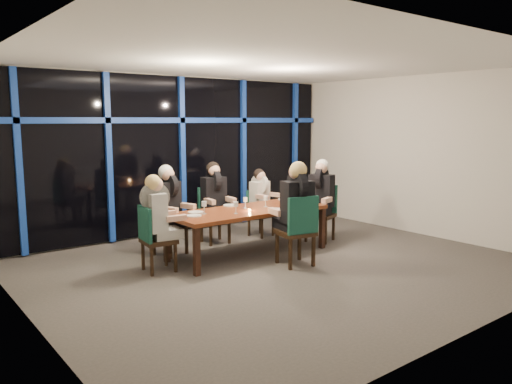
% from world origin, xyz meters
% --- Properties ---
extents(room, '(7.04, 7.00, 3.02)m').
position_xyz_m(room, '(0.00, 0.00, 2.02)').
color(room, '#514B47').
rests_on(room, ground).
extents(window_wall, '(6.86, 0.43, 2.94)m').
position_xyz_m(window_wall, '(0.01, 2.93, 1.55)').
color(window_wall, black).
rests_on(window_wall, ground).
extents(dining_table, '(2.60, 1.00, 0.75)m').
position_xyz_m(dining_table, '(0.00, 0.80, 0.68)').
color(dining_table, brown).
rests_on(dining_table, ground).
extents(chair_far_left, '(0.58, 0.58, 0.99)m').
position_xyz_m(chair_far_left, '(-1.02, 1.67, 0.56)').
color(chair_far_left, black).
rests_on(chair_far_left, ground).
extents(chair_far_mid, '(0.50, 0.50, 0.98)m').
position_xyz_m(chair_far_mid, '(0.02, 1.88, 0.55)').
color(chair_far_mid, black).
rests_on(chair_far_mid, ground).
extents(chair_far_right, '(0.47, 0.47, 0.86)m').
position_xyz_m(chair_far_right, '(0.97, 1.77, 0.48)').
color(chair_far_right, black).
rests_on(chair_far_right, ground).
extents(chair_end_left, '(0.49, 0.49, 0.96)m').
position_xyz_m(chair_end_left, '(-1.64, 0.90, 0.54)').
color(chair_end_left, black).
rests_on(chair_end_left, ground).
extents(chair_end_right, '(0.61, 0.61, 1.00)m').
position_xyz_m(chair_end_right, '(1.66, 0.78, 0.56)').
color(chair_end_right, black).
rests_on(chair_end_right, ground).
extents(chair_near_mid, '(0.58, 0.58, 1.07)m').
position_xyz_m(chair_near_mid, '(0.19, -0.18, 0.60)').
color(chair_near_mid, black).
rests_on(chair_near_mid, ground).
extents(diner_far_left, '(0.59, 0.68, 0.97)m').
position_xyz_m(diner_far_left, '(-1.00, 1.59, 0.95)').
color(diner_far_left, black).
rests_on(diner_far_left, ground).
extents(diner_far_mid, '(0.52, 0.64, 0.96)m').
position_xyz_m(diner_far_mid, '(0.01, 1.80, 0.94)').
color(diner_far_mid, black).
rests_on(diner_far_mid, ground).
extents(diner_far_right, '(0.47, 0.57, 0.84)m').
position_xyz_m(diner_far_right, '(0.98, 1.70, 0.83)').
color(diner_far_right, beige).
rests_on(diner_far_right, ground).
extents(diner_end_left, '(0.62, 0.50, 0.93)m').
position_xyz_m(diner_end_left, '(-1.56, 0.89, 0.92)').
color(diner_end_left, black).
rests_on(diner_end_left, ground).
extents(diner_end_right, '(0.69, 0.62, 0.98)m').
position_xyz_m(diner_end_right, '(1.58, 0.75, 0.96)').
color(diner_end_right, black).
rests_on(diner_end_right, ground).
extents(diner_near_mid, '(0.59, 0.71, 1.04)m').
position_xyz_m(diner_near_mid, '(0.21, -0.09, 1.02)').
color(diner_near_mid, black).
rests_on(diner_near_mid, ground).
extents(plate_far_left, '(0.24, 0.24, 0.01)m').
position_xyz_m(plate_far_left, '(-0.83, 1.05, 0.76)').
color(plate_far_left, white).
rests_on(plate_far_left, dining_table).
extents(plate_far_mid, '(0.24, 0.24, 0.01)m').
position_xyz_m(plate_far_mid, '(-0.05, 1.24, 0.76)').
color(plate_far_mid, white).
rests_on(plate_far_mid, dining_table).
extents(plate_far_right, '(0.24, 0.24, 0.01)m').
position_xyz_m(plate_far_right, '(1.08, 1.15, 0.76)').
color(plate_far_right, white).
rests_on(plate_far_right, dining_table).
extents(plate_end_left, '(0.24, 0.24, 0.01)m').
position_xyz_m(plate_end_left, '(-1.00, 0.83, 0.76)').
color(plate_end_left, white).
rests_on(plate_end_left, dining_table).
extents(plate_end_right, '(0.24, 0.24, 0.01)m').
position_xyz_m(plate_end_right, '(1.06, 0.54, 0.76)').
color(plate_end_right, white).
rests_on(plate_end_right, dining_table).
extents(plate_near_mid, '(0.24, 0.24, 0.01)m').
position_xyz_m(plate_near_mid, '(0.32, 0.46, 0.76)').
color(plate_near_mid, white).
rests_on(plate_near_mid, dining_table).
extents(wine_bottle, '(0.07, 0.07, 0.32)m').
position_xyz_m(wine_bottle, '(0.99, 0.77, 0.87)').
color(wine_bottle, black).
rests_on(wine_bottle, dining_table).
extents(water_pitcher, '(0.12, 0.10, 0.19)m').
position_xyz_m(water_pitcher, '(0.83, 0.61, 0.84)').
color(water_pitcher, silver).
rests_on(water_pitcher, dining_table).
extents(tea_light, '(0.05, 0.05, 0.03)m').
position_xyz_m(tea_light, '(-0.08, 0.66, 0.76)').
color(tea_light, '#FFB04C').
rests_on(tea_light, dining_table).
extents(wine_glass_a, '(0.07, 0.07, 0.18)m').
position_xyz_m(wine_glass_a, '(-0.38, 0.61, 0.88)').
color(wine_glass_a, silver).
rests_on(wine_glass_a, dining_table).
extents(wine_glass_b, '(0.07, 0.07, 0.18)m').
position_xyz_m(wine_glass_b, '(0.01, 0.90, 0.88)').
color(wine_glass_b, white).
rests_on(wine_glass_b, dining_table).
extents(wine_glass_c, '(0.07, 0.07, 0.18)m').
position_xyz_m(wine_glass_c, '(0.35, 0.79, 0.88)').
color(wine_glass_c, silver).
rests_on(wine_glass_c, dining_table).
extents(wine_glass_d, '(0.08, 0.08, 0.20)m').
position_xyz_m(wine_glass_d, '(-0.78, 0.89, 0.89)').
color(wine_glass_d, silver).
rests_on(wine_glass_d, dining_table).
extents(wine_glass_e, '(0.07, 0.07, 0.19)m').
position_xyz_m(wine_glass_e, '(0.90, 0.89, 0.89)').
color(wine_glass_e, silver).
rests_on(wine_glass_e, dining_table).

